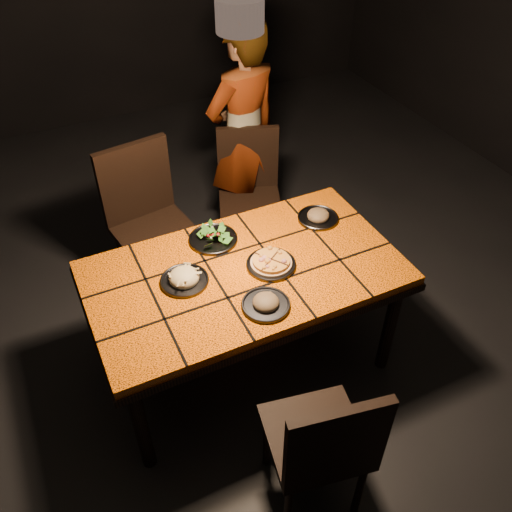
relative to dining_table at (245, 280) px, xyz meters
name	(u,v)px	position (x,y,z in m)	size (l,w,h in m)	color
room_shell	(242,139)	(0.00, 0.00, 0.83)	(6.04, 7.04, 3.08)	black
dining_table	(245,280)	(0.00, 0.00, 0.00)	(1.62, 0.92, 0.75)	orange
chair_near	(324,444)	(-0.06, -0.92, -0.14)	(0.49, 0.49, 0.94)	black
chair_far_left	(147,214)	(-0.26, 0.89, -0.08)	(0.53, 0.53, 1.03)	black
chair_far_right	(249,186)	(0.48, 0.98, -0.14)	(0.54, 0.54, 0.93)	black
diner	(243,137)	(0.54, 1.18, 0.13)	(0.59, 0.38, 1.61)	brown
pendant_lamp	(240,10)	(0.00, 0.00, 1.35)	(0.18, 0.18, 1.06)	black
plate_pizza	(271,263)	(0.14, -0.03, 0.10)	(0.30, 0.30, 0.04)	#3E3F44
plate_pasta	(184,279)	(-0.31, 0.05, 0.10)	(0.25, 0.25, 0.08)	#3E3F44
plate_salad	(213,237)	(-0.06, 0.29, 0.10)	(0.27, 0.27, 0.07)	#3E3F44
plate_mushroom_a	(266,303)	(-0.02, -0.28, 0.10)	(0.24, 0.24, 0.08)	#3E3F44
plate_mushroom_b	(318,216)	(0.56, 0.20, 0.10)	(0.23, 0.23, 0.08)	#3E3F44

